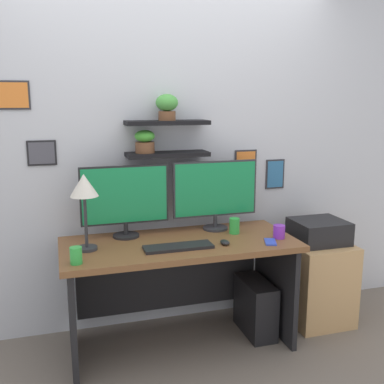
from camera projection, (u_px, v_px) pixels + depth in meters
name	position (u px, v px, depth m)	size (l,w,h in m)	color
ground_plane	(180.00, 344.00, 3.16)	(8.00, 8.00, 0.00)	#70665B
back_wall_assembly	(163.00, 145.00, 3.30)	(4.40, 0.24, 2.70)	silver
desk	(178.00, 269.00, 3.10)	(1.55, 0.68, 0.75)	brown
monitor_left	(125.00, 198.00, 3.07)	(0.60, 0.18, 0.49)	black
monitor_right	(215.00, 192.00, 3.25)	(0.62, 0.18, 0.50)	#2D2D33
keyboard	(178.00, 247.00, 2.87)	(0.44, 0.14, 0.02)	black
computer_mouse	(225.00, 242.00, 2.95)	(0.06, 0.09, 0.03)	black
desk_lamp	(84.00, 191.00, 2.77)	(0.17, 0.17, 0.48)	#2D2D33
cell_phone	(270.00, 242.00, 2.99)	(0.07, 0.14, 0.01)	blue
coffee_mug	(279.00, 232.00, 3.08)	(0.08, 0.08, 0.09)	purple
pen_cup	(76.00, 256.00, 2.59)	(0.07, 0.07, 0.10)	green
water_cup	(234.00, 226.00, 3.18)	(0.07, 0.07, 0.11)	green
drawer_cabinet	(316.00, 281.00, 3.48)	(0.44, 0.50, 0.62)	tan
printer	(319.00, 231.00, 3.40)	(0.38, 0.34, 0.17)	black
computer_tower_right	(255.00, 307.00, 3.29)	(0.18, 0.40, 0.40)	black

